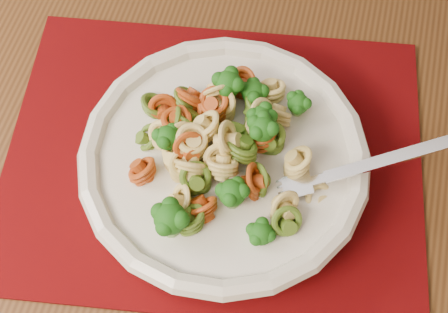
% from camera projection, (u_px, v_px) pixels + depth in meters
% --- Properties ---
extents(dining_table, '(1.43, 0.98, 0.71)m').
position_uv_depth(dining_table, '(198.00, 135.00, 0.74)').
color(dining_table, '#593519').
rests_on(dining_table, ground).
extents(placemat, '(0.46, 0.40, 0.00)m').
position_uv_depth(placemat, '(214.00, 157.00, 0.61)').
color(placemat, '#5E0504').
rests_on(placemat, dining_table).
extents(pasta_bowl, '(0.27, 0.27, 0.05)m').
position_uv_depth(pasta_bowl, '(224.00, 161.00, 0.57)').
color(pasta_bowl, silver).
rests_on(pasta_bowl, placemat).
extents(pasta_broccoli_heap, '(0.23, 0.23, 0.06)m').
position_uv_depth(pasta_broccoli_heap, '(224.00, 153.00, 0.56)').
color(pasta_broccoli_heap, '#DAC46B').
rests_on(pasta_broccoli_heap, pasta_bowl).
extents(fork, '(0.17, 0.11, 0.08)m').
position_uv_depth(fork, '(298.00, 185.00, 0.55)').
color(fork, silver).
rests_on(fork, pasta_bowl).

